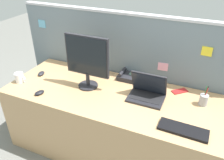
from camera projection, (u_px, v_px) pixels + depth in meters
ground_plane at (110, 147)px, 2.56m from camera, size 10.00×10.00×0.00m
desk at (110, 122)px, 2.38m from camera, size 2.05×0.82×0.72m
cubicle_divider at (126, 75)px, 2.56m from camera, size 2.49×0.08×1.38m
desktop_monitor at (87, 59)px, 2.16m from camera, size 0.44×0.20×0.53m
laptop at (147, 91)px, 2.10m from camera, size 0.32×0.24×0.25m
desk_phone at (129, 76)px, 2.43m from camera, size 0.22×0.20×0.08m
keyboard_main at (183, 130)px, 1.74m from camera, size 0.38×0.15×0.02m
computer_mouse_right_hand at (39, 93)px, 2.17m from camera, size 0.09×0.11×0.03m
computer_mouse_left_hand at (41, 73)px, 2.50m from camera, size 0.08×0.11×0.03m
pen_cup at (204, 100)px, 2.01m from camera, size 0.07×0.07×0.18m
cell_phone_red_case at (180, 91)px, 2.22m from camera, size 0.16×0.16×0.01m
coffee_mug at (20, 78)px, 2.35m from camera, size 0.13×0.09×0.10m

